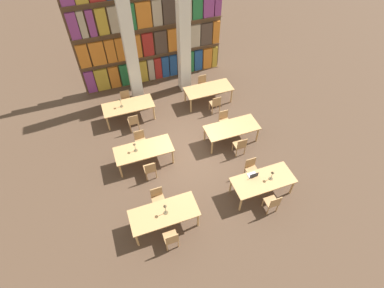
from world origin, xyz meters
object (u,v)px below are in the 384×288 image
object	(u,v)px
chair_3	(251,168)
desk_lamp_3	(120,101)
desk_lamp_0	(165,208)
chair_7	(224,120)
reading_table_4	(128,107)
pillar_left	(128,39)
chair_6	(240,145)
chair_10	(215,103)
chair_8	(133,121)
laptop	(253,175)
pillar_center	(184,29)
reading_table_3	(232,129)
reading_table_0	(164,214)
desk_lamp_2	(135,146)
chair_4	(150,169)
chair_1	(158,198)
chair_2	(272,203)
chair_5	(140,140)
chair_0	(171,239)
reading_table_5	(209,90)
reading_table_1	(263,181)
reading_table_2	(144,151)
chair_11	(203,84)
chair_9	(126,100)
desk_lamp_1	(272,174)

from	to	relation	value
chair_3	desk_lamp_3	xyz separation A→B (m)	(-3.77, 4.65, 0.57)
desk_lamp_0	chair_3	distance (m)	3.59
chair_7	reading_table_4	world-z (taller)	chair_7
pillar_left	chair_7	bearing A→B (deg)	-47.94
chair_6	desk_lamp_3	bearing A→B (deg)	138.09
chair_10	chair_8	bearing A→B (deg)	178.45
laptop	desk_lamp_3	world-z (taller)	desk_lamp_3
pillar_left	chair_3	xyz separation A→B (m)	(2.85, -5.96, -2.51)
pillar_center	laptop	bearing A→B (deg)	-87.73
pillar_left	reading_table_3	xyz separation A→B (m)	(2.95, -4.05, -2.31)
reading_table_0	reading_table_3	xyz separation A→B (m)	(3.60, 2.71, 0.00)
chair_7	laptop	bearing A→B (deg)	83.34
reading_table_3	chair_6	distance (m)	0.78
desk_lamp_2	chair_6	distance (m)	4.01
desk_lamp_0	chair_6	bearing A→B (deg)	28.99
chair_4	chair_6	xyz separation A→B (m)	(3.58, -0.07, 0.00)
chair_1	chair_2	world-z (taller)	same
reading_table_0	chair_3	size ratio (longest dim) A/B	2.41
pillar_center	chair_8	bearing A→B (deg)	-145.05
chair_4	chair_5	world-z (taller)	same
chair_0	chair_6	world-z (taller)	same
pillar_center	reading_table_5	size ratio (longest dim) A/B	2.79
chair_4	chair_6	size ratio (longest dim) A/B	1.00
reading_table_1	chair_1	bearing A→B (deg)	168.72
pillar_center	desk_lamp_3	world-z (taller)	pillar_center
chair_2	chair_7	bearing A→B (deg)	88.30
chair_1	chair_2	xyz separation A→B (m)	(3.52, -1.46, 0.00)
reading_table_0	reading_table_3	distance (m)	4.51
chair_5	chair_8	world-z (taller)	same
reading_table_2	desk_lamp_3	bearing A→B (deg)	96.29
chair_6	chair_11	bearing A→B (deg)	89.03
pillar_center	chair_6	size ratio (longest dim) A/B	6.72
chair_11	reading_table_2	bearing A→B (deg)	42.04
reading_table_2	chair_3	bearing A→B (deg)	-29.68
desk_lamp_2	chair_9	distance (m)	3.43
chair_0	chair_8	size ratio (longest dim) A/B	1.00
chair_2	desk_lamp_1	bearing A→B (deg)	68.46
desk_lamp_3	chair_11	xyz separation A→B (m)	(3.96, 0.64, -0.57)
reading_table_1	reading_table_2	bearing A→B (deg)	141.98
pillar_left	chair_7	size ratio (longest dim) A/B	6.72
desk_lamp_0	reading_table_3	size ratio (longest dim) A/B	0.21
desk_lamp_0	reading_table_5	distance (m)	6.47
desk_lamp_0	chair_3	size ratio (longest dim) A/B	0.51
chair_1	desk_lamp_2	distance (m)	2.15
chair_0	chair_6	bearing A→B (deg)	36.69
chair_8	chair_0	bearing A→B (deg)	-90.45
reading_table_0	chair_9	xyz separation A→B (m)	(0.03, 6.19, -0.20)
chair_5	reading_table_5	distance (m)	4.04
desk_lamp_2	chair_7	xyz separation A→B (m)	(3.88, 0.65, -0.55)
chair_4	chair_11	xyz separation A→B (m)	(3.65, 4.06, 0.00)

